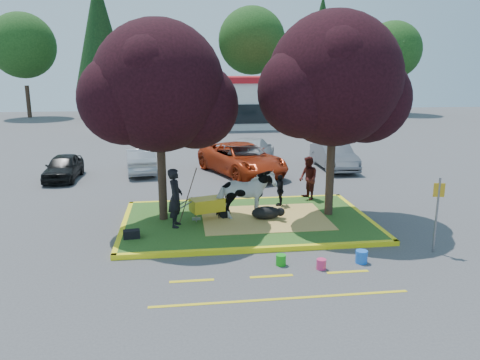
{
  "coord_description": "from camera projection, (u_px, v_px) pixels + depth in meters",
  "views": [
    {
      "loc": [
        -2.21,
        -14.89,
        5.1
      ],
      "look_at": [
        -0.18,
        0.5,
        1.39
      ],
      "focal_mm": 35.0,
      "sensor_mm": 36.0,
      "label": 1
    }
  ],
  "objects": [
    {
      "name": "fire_lane_stripe_c",
      "position": [
        348.0,
        272.0,
        12.02
      ],
      "size": [
        1.1,
        0.12,
        0.01
      ],
      "primitive_type": "cube",
      "color": "yellow",
      "rests_on": "ground"
    },
    {
      "name": "car_silver",
      "position": [
        141.0,
        160.0,
        23.43
      ],
      "size": [
        1.79,
        3.98,
        1.27
      ],
      "primitive_type": "imported",
      "rotation": [
        0.0,
        0.0,
        3.26
      ],
      "color": "#9E9FA5",
      "rests_on": "ground"
    },
    {
      "name": "visitor_b",
      "position": [
        280.0,
        190.0,
        17.18
      ],
      "size": [
        0.53,
        0.74,
        1.17
      ],
      "primitive_type": "imported",
      "rotation": [
        0.0,
        0.0,
        -1.96
      ],
      "color": "black",
      "rests_on": "median_island"
    },
    {
      "name": "bucket_green",
      "position": [
        281.0,
        260.0,
        12.41
      ],
      "size": [
        0.34,
        0.34,
        0.29
      ],
      "primitive_type": "cylinder",
      "rotation": [
        0.0,
        0.0,
        -0.3
      ],
      "color": "#19A018",
      "rests_on": "ground"
    },
    {
      "name": "fire_lane_long",
      "position": [
        282.0,
        299.0,
        10.61
      ],
      "size": [
        6.0,
        0.1,
        0.01
      ],
      "primitive_type": "cube",
      "color": "yellow",
      "rests_on": "ground"
    },
    {
      "name": "curb_left",
      "position": [
        124.0,
        226.0,
        15.28
      ],
      "size": [
        0.16,
        5.3,
        0.15
      ],
      "primitive_type": "cube",
      "color": "yellow",
      "rests_on": "ground"
    },
    {
      "name": "retail_building",
      "position": [
        224.0,
        101.0,
        42.54
      ],
      "size": [
        20.4,
        8.4,
        4.4
      ],
      "color": "silver",
      "rests_on": "ground"
    },
    {
      "name": "curb_far",
      "position": [
        238.0,
        200.0,
        18.29
      ],
      "size": [
        8.3,
        0.16,
        0.15
      ],
      "primitive_type": "cube",
      "color": "yellow",
      "rests_on": "ground"
    },
    {
      "name": "fire_lane_stripe_b",
      "position": [
        271.0,
        276.0,
        11.77
      ],
      "size": [
        1.1,
        0.12,
        0.01
      ],
      "primitive_type": "cube",
      "color": "yellow",
      "rests_on": "ground"
    },
    {
      "name": "bucket_blue",
      "position": [
        361.0,
        257.0,
        12.56
      ],
      "size": [
        0.33,
        0.33,
        0.34
      ],
      "primitive_type": "cylinder",
      "rotation": [
        0.0,
        0.0,
        -0.04
      ],
      "color": "blue",
      "rests_on": "ground"
    },
    {
      "name": "visitor_a",
      "position": [
        308.0,
        178.0,
        18.0
      ],
      "size": [
        0.79,
        0.93,
        1.67
      ],
      "primitive_type": "imported",
      "rotation": [
        0.0,
        0.0,
        -1.35
      ],
      "color": "#461714",
      "rests_on": "median_island"
    },
    {
      "name": "calf",
      "position": [
        266.0,
        213.0,
        15.75
      ],
      "size": [
        1.13,
        0.9,
        0.43
      ],
      "primitive_type": "ellipsoid",
      "rotation": [
        0.0,
        0.0,
        -0.4
      ],
      "color": "black",
      "rests_on": "median_island"
    },
    {
      "name": "treeline",
      "position": [
        208.0,
        44.0,
        50.45
      ],
      "size": [
        46.58,
        7.8,
        14.63
      ],
      "color": "black",
      "rests_on": "ground"
    },
    {
      "name": "handler",
      "position": [
        175.0,
        198.0,
        14.86
      ],
      "size": [
        0.54,
        0.75,
        1.89
      ],
      "primitive_type": "imported",
      "rotation": [
        0.0,
        0.0,
        1.43
      ],
      "color": "black",
      "rests_on": "median_island"
    },
    {
      "name": "tree_purple_left",
      "position": [
        159.0,
        92.0,
        14.82
      ],
      "size": [
        5.06,
        4.2,
        6.51
      ],
      "color": "black",
      "rests_on": "median_island"
    },
    {
      "name": "car_white",
      "position": [
        250.0,
        152.0,
        24.95
      ],
      "size": [
        3.63,
        5.76,
        1.56
      ],
      "primitive_type": "imported",
      "rotation": [
        0.0,
        0.0,
        2.85
      ],
      "color": "silver",
      "rests_on": "ground"
    },
    {
      "name": "straw_bedding",
      "position": [
        265.0,
        218.0,
        15.86
      ],
      "size": [
        4.2,
        3.0,
        0.01
      ],
      "primitive_type": "cube",
      "color": "#DFB85C",
      "rests_on": "median_island"
    },
    {
      "name": "median_island",
      "position": [
        247.0,
        221.0,
        15.8
      ],
      "size": [
        8.0,
        5.0,
        0.15
      ],
      "primitive_type": "cube",
      "color": "#235119",
      "rests_on": "ground"
    },
    {
      "name": "ground",
      "position": [
        247.0,
        223.0,
        15.82
      ],
      "size": [
        90.0,
        90.0,
        0.0
      ],
      "primitive_type": "plane",
      "color": "#424244",
      "rests_on": "ground"
    },
    {
      "name": "cow",
      "position": [
        245.0,
        195.0,
        15.66
      ],
      "size": [
        2.08,
        1.18,
        1.66
      ],
      "primitive_type": "imported",
      "rotation": [
        0.0,
        0.0,
        1.72
      ],
      "color": "silver",
      "rests_on": "median_island"
    },
    {
      "name": "curb_near",
      "position": [
        260.0,
        250.0,
        13.32
      ],
      "size": [
        8.3,
        0.16,
        0.15
      ],
      "primitive_type": "cube",
      "color": "yellow",
      "rests_on": "ground"
    },
    {
      "name": "tree_purple_right",
      "position": [
        335.0,
        85.0,
        15.31
      ],
      "size": [
        5.3,
        4.4,
        6.82
      ],
      "color": "black",
      "rests_on": "median_island"
    },
    {
      "name": "fire_lane_stripe_a",
      "position": [
        192.0,
        281.0,
        11.52
      ],
      "size": [
        1.1,
        0.12,
        0.01
      ],
      "primitive_type": "cube",
      "color": "yellow",
      "rests_on": "ground"
    },
    {
      "name": "wheelbarrow",
      "position": [
        207.0,
        205.0,
        15.64
      ],
      "size": [
        1.94,
        0.94,
        0.73
      ],
      "rotation": [
        0.0,
        0.0,
        0.3
      ],
      "color": "black",
      "rests_on": "median_island"
    },
    {
      "name": "car_red",
      "position": [
        242.0,
        159.0,
        23.01
      ],
      "size": [
        4.46,
        6.08,
        1.54
      ],
      "primitive_type": "imported",
      "rotation": [
        0.0,
        0.0,
        0.39
      ],
      "color": "#A62B0D",
      "rests_on": "ground"
    },
    {
      "name": "curb_right",
      "position": [
        363.0,
        216.0,
        16.32
      ],
      "size": [
        0.16,
        5.3,
        0.15
      ],
      "primitive_type": "cube",
      "color": "yellow",
      "rests_on": "ground"
    },
    {
      "name": "car_grey",
      "position": [
        334.0,
        155.0,
        24.31
      ],
      "size": [
        1.51,
        4.25,
        1.4
      ],
      "primitive_type": "imported",
      "rotation": [
        0.0,
        0.0,
        -0.01
      ],
      "color": "slate",
      "rests_on": "ground"
    },
    {
      "name": "sign_post",
      "position": [
        437.0,
        208.0,
        13.02
      ],
      "size": [
        0.3,
        0.1,
        2.18
      ],
      "rotation": [
        0.0,
        0.0,
        -0.22
      ],
      "color": "slate",
      "rests_on": "ground"
    },
    {
      "name": "car_black",
      "position": [
        63.0,
        167.0,
        21.96
      ],
      "size": [
        1.45,
        3.49,
        1.18
      ],
      "primitive_type": "imported",
      "rotation": [
        0.0,
        0.0,
        -0.02
      ],
      "color": "black",
      "rests_on": "ground"
    },
    {
      "name": "gear_bag_green",
      "position": [
        132.0,
        233.0,
        14.11
      ],
      "size": [
        0.43,
        0.3,
        0.21
      ],
      "primitive_type": "cube",
      "rotation": [
        0.0,
        0.0,
        0.14
      ],
      "color": "black",
      "rests_on": "median_island"
    },
    {
      "name": "bucket_pink",
      "position": [
        321.0,
        264.0,
        12.17
      ],
      "size": [
        0.33,
        0.33,
        0.27
      ],
      "primitive_type": "cylinder",
      "rotation": [
        0.0,
        0.0,
        0.34
      ],
      "color": "#DF316A",
      "rests_on": "ground"
    },
    {
      "name": "gear_bag_dark",
      "position": [
        132.0,
        234.0,
        13.98
      ],
      "size": [
        0.52,
        0.32,
        0.25
      ],
      "primitive_type": "cube",
      "rotation": [
        0.0,
        0.0,
        0.11
      ],
      "color": "black",
      "rests_on": "median_island"
    }
  ]
}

